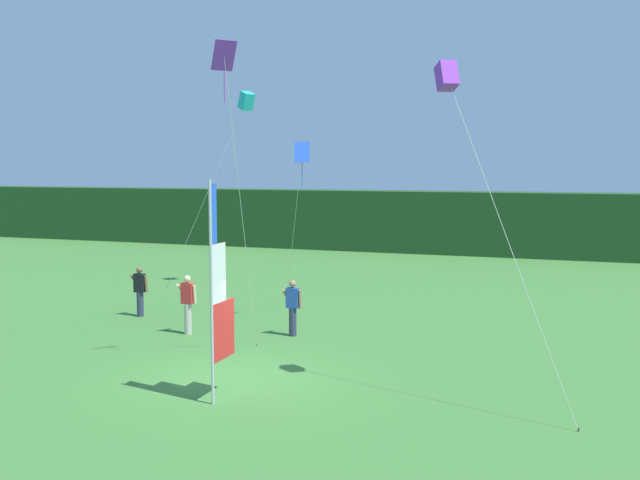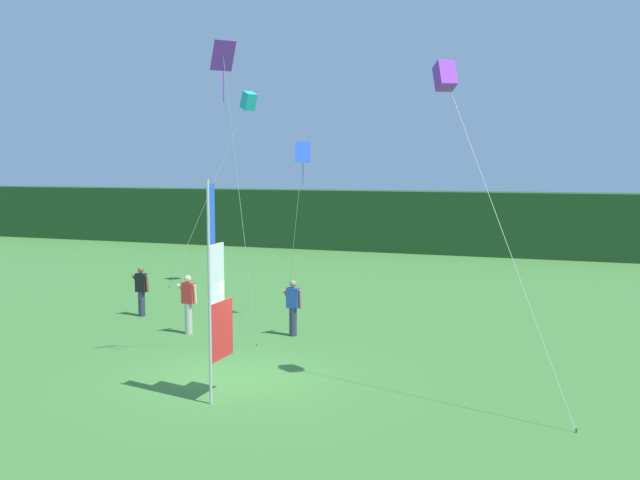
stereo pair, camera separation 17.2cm
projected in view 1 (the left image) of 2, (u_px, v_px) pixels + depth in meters
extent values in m
plane|color=#3D7533|center=(232.00, 379.00, 16.61)|extent=(120.00, 120.00, 0.00)
cube|color=#1E421E|center=(438.00, 222.00, 40.84)|extent=(80.00, 2.40, 3.51)
cylinder|color=#B7B7BC|center=(211.00, 294.00, 14.59)|extent=(0.06, 0.06, 4.66)
cube|color=red|center=(224.00, 330.00, 15.16)|extent=(0.02, 0.97, 1.24)
cube|color=white|center=(219.00, 273.00, 14.86)|extent=(0.02, 0.60, 1.24)
cube|color=blue|center=(214.00, 214.00, 14.57)|extent=(0.02, 0.23, 1.24)
cylinder|color=#B7B2A3|center=(188.00, 319.00, 21.02)|extent=(0.22, 0.22, 0.91)
cube|color=red|center=(187.00, 293.00, 20.94)|extent=(0.36, 0.20, 0.61)
sphere|color=beige|center=(187.00, 279.00, 20.90)|extent=(0.20, 0.20, 0.20)
cylinder|color=beige|center=(182.00, 290.00, 21.07)|extent=(0.09, 0.48, 0.42)
cylinder|color=beige|center=(195.00, 294.00, 20.87)|extent=(0.09, 0.14, 0.56)
cylinder|color=#2D334C|center=(293.00, 322.00, 20.79)|extent=(0.22, 0.22, 0.83)
cube|color=#284CA8|center=(293.00, 298.00, 20.72)|extent=(0.36, 0.20, 0.58)
sphere|color=#A37556|center=(293.00, 284.00, 20.68)|extent=(0.20, 0.20, 0.20)
cylinder|color=#A37556|center=(286.00, 295.00, 20.85)|extent=(0.09, 0.48, 0.42)
cylinder|color=#A37556|center=(300.00, 299.00, 20.65)|extent=(0.09, 0.14, 0.56)
cylinder|color=#2D334C|center=(140.00, 304.00, 23.51)|extent=(0.22, 0.22, 0.81)
cube|color=black|center=(140.00, 283.00, 23.44)|extent=(0.36, 0.20, 0.61)
sphere|color=brown|center=(139.00, 270.00, 23.39)|extent=(0.20, 0.20, 0.20)
cylinder|color=brown|center=(135.00, 280.00, 23.56)|extent=(0.09, 0.48, 0.42)
cylinder|color=brown|center=(146.00, 284.00, 23.37)|extent=(0.09, 0.14, 0.56)
cylinder|color=brown|center=(167.00, 287.00, 29.03)|extent=(0.03, 0.03, 0.08)
cylinder|color=silver|center=(206.00, 195.00, 28.72)|extent=(3.07, 1.27, 7.52)
cube|color=#23B2C6|center=(246.00, 101.00, 28.41)|extent=(0.81, 0.74, 0.80)
cylinder|color=brown|center=(257.00, 344.00, 19.65)|extent=(0.03, 0.03, 0.08)
cylinder|color=silver|center=(242.00, 213.00, 18.08)|extent=(0.37, 2.43, 7.47)
cube|color=purple|center=(224.00, 55.00, 16.51)|extent=(0.63, 0.64, 0.65)
cylinder|color=purple|center=(224.00, 87.00, 16.58)|extent=(0.02, 0.02, 0.70)
cylinder|color=brown|center=(286.00, 300.00, 26.21)|extent=(0.03, 0.03, 0.08)
cylinder|color=silver|center=(293.00, 233.00, 24.18)|extent=(1.85, 3.11, 5.37)
cube|color=blue|center=(302.00, 152.00, 22.15)|extent=(0.53, 0.38, 0.63)
cylinder|color=blue|center=(302.00, 174.00, 22.22)|extent=(0.02, 0.02, 0.70)
cylinder|color=brown|center=(579.00, 430.00, 13.29)|extent=(0.03, 0.03, 0.08)
cylinder|color=silver|center=(509.00, 245.00, 14.02)|extent=(2.81, 1.31, 6.78)
cube|color=purple|center=(447.00, 76.00, 14.75)|extent=(0.60, 0.65, 0.64)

